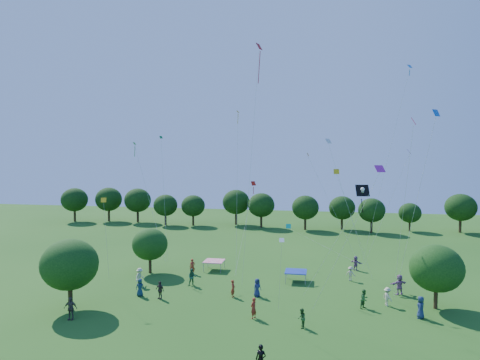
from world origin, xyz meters
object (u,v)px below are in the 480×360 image
at_px(tent_red_stripe, 214,261).
at_px(pirate_kite, 361,192).
at_px(near_tree_north, 150,244).
at_px(tent_blue, 296,272).
at_px(near_tree_west, 70,265).
at_px(red_high_kite, 256,88).
at_px(man_in_black, 261,360).
at_px(near_tree_east, 436,268).

xyz_separation_m(tent_red_stripe, pirate_kite, (15.10, -10.93, 9.04)).
distance_m(near_tree_north, tent_red_stripe, 7.49).
height_order(tent_blue, pirate_kite, pirate_kite).
bearing_deg(near_tree_west, red_high_kite, 28.35).
bearing_deg(red_high_kite, man_in_black, -80.53).
relative_size(near_tree_west, red_high_kite, 0.27).
relative_size(tent_red_stripe, red_high_kite, 0.10).
bearing_deg(pirate_kite, tent_blue, 124.67).
relative_size(man_in_black, red_high_kite, 0.08).
relative_size(near_tree_north, man_in_black, 2.82).
height_order(near_tree_north, man_in_black, near_tree_north).
bearing_deg(near_tree_north, tent_red_stripe, 19.78).
height_order(near_tree_west, man_in_black, near_tree_west).
height_order(near_tree_east, tent_red_stripe, near_tree_east).
relative_size(near_tree_north, tent_blue, 2.28).
bearing_deg(red_high_kite, near_tree_west, -151.65).
relative_size(tent_blue, pirate_kite, 0.23).
xyz_separation_m(near_tree_north, near_tree_east, (28.35, -6.06, 0.25)).
distance_m(near_tree_west, pirate_kite, 25.09).
bearing_deg(tent_blue, near_tree_north, 178.92).
distance_m(tent_blue, red_high_kite, 19.09).
distance_m(near_tree_north, red_high_kite, 20.85).
relative_size(near_tree_west, tent_red_stripe, 2.74).
xyz_separation_m(tent_red_stripe, red_high_kite, (5.79, -6.47, 18.37)).
relative_size(near_tree_west, pirate_kite, 0.64).
relative_size(near_tree_north, tent_red_stripe, 2.28).
distance_m(near_tree_east, red_high_kite, 22.53).
xyz_separation_m(near_tree_north, pirate_kite, (21.84, -8.51, 6.84)).
relative_size(tent_red_stripe, tent_blue, 1.00).
relative_size(near_tree_west, near_tree_east, 1.10).
distance_m(tent_red_stripe, tent_blue, 9.81).
xyz_separation_m(near_tree_east, man_in_black, (-13.21, -13.62, -2.60)).
height_order(near_tree_north, tent_red_stripe, near_tree_north).
height_order(pirate_kite, red_high_kite, red_high_kite).
distance_m(man_in_black, pirate_kite, 15.94).
xyz_separation_m(tent_red_stripe, man_in_black, (8.40, -22.11, -0.15)).
xyz_separation_m(man_in_black, red_high_kite, (-2.61, 15.64, 18.52)).
distance_m(near_tree_west, man_in_black, 19.21).
relative_size(man_in_black, pirate_kite, 0.19).
relative_size(near_tree_north, near_tree_east, 0.91).
bearing_deg(near_tree_west, tent_red_stripe, 58.16).
distance_m(near_tree_north, near_tree_east, 28.99).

